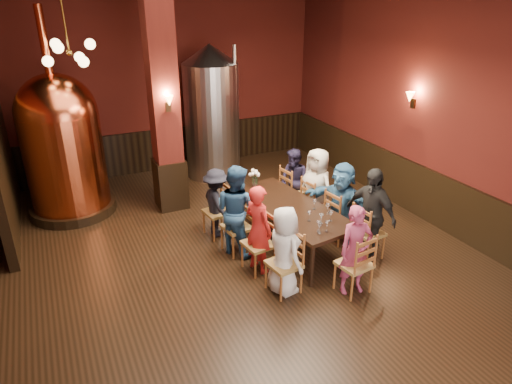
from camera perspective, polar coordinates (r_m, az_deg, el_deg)
name	(u,v)px	position (r m, az deg, el deg)	size (l,w,h in m)	color
room	(238,134)	(6.31, -2.31, 7.25)	(10.00, 10.02, 4.50)	black
wainscot_right	(434,198)	(9.15, 21.34, -0.69)	(0.08, 9.90, 1.00)	black
wainscot_back	(158,150)	(11.36, -12.11, 5.19)	(7.90, 0.08, 1.00)	black
column	(163,96)	(8.81, -11.51, 11.64)	(0.58, 0.58, 4.50)	#49140F
partition	(2,166)	(9.27, -29.19, 2.84)	(0.22, 3.50, 2.40)	black
pendant_cluster	(69,53)	(8.54, -22.31, 15.82)	(0.90, 0.90, 1.70)	#A57226
sconce_wall	(414,99)	(9.12, 19.10, 10.91)	(0.20, 0.20, 0.36)	black
sconce_column	(168,102)	(8.53, -10.96, 10.95)	(0.20, 0.20, 0.36)	black
dining_table	(290,210)	(7.67, 4.25, -2.20)	(1.31, 2.51, 0.75)	black
chair_0	(284,264)	(6.64, 3.50, -8.95)	(0.46, 0.46, 0.92)	brown
person_0	(284,251)	(6.53, 3.55, -7.37)	(0.66, 0.43, 1.35)	silver
chair_1	(258,244)	(7.11, 0.29, -6.49)	(0.46, 0.46, 0.92)	brown
person_1	(258,229)	(6.98, 0.29, -4.66)	(0.52, 0.34, 1.44)	red
chair_2	(237,227)	(7.60, -2.45, -4.36)	(0.46, 0.46, 0.92)	brown
person_2	(236,210)	(7.46, -2.49, -2.26)	(0.75, 0.37, 1.54)	navy
chair_3	(217,212)	(8.12, -4.87, -2.46)	(0.46, 0.46, 0.92)	brown
person_3	(217,203)	(8.04, -4.91, -1.38)	(0.81, 0.47, 1.26)	black
chair_4	(368,232)	(7.65, 13.87, -4.92)	(0.46, 0.46, 0.92)	brown
person_4	(370,214)	(7.50, 14.11, -2.72)	(0.92, 0.38, 1.58)	black
chair_5	(340,217)	(8.05, 10.47, -3.03)	(0.46, 0.46, 0.92)	brown
person_5	(341,203)	(7.94, 10.61, -1.34)	(1.34, 0.43, 1.45)	#306392
chair_6	(316,203)	(8.49, 7.46, -1.35)	(0.46, 0.46, 0.92)	brown
person_6	(316,188)	(8.37, 7.56, 0.45)	(0.73, 0.48, 1.50)	beige
chair_7	(294,191)	(8.96, 4.72, 0.19)	(0.46, 0.46, 0.92)	brown
person_7	(294,182)	(8.88, 4.76, 1.29)	(0.63, 0.31, 1.30)	#1D1A34
chair_8	(354,264)	(6.78, 12.17, -8.76)	(0.46, 0.46, 0.92)	brown
person_8	(356,251)	(6.67, 12.33, -7.16)	(0.50, 0.33, 1.36)	#9C3456
copper_kettle	(63,144)	(9.35, -23.03, 5.52)	(1.87, 1.87, 3.85)	black
steel_vessel	(212,112)	(10.56, -5.54, 9.86)	(1.47, 1.47, 3.00)	#B2B2B7
rose_vase	(255,176)	(8.27, -0.14, 2.07)	(0.20, 0.20, 0.34)	white
wine_glass_0	(321,219)	(7.10, 8.19, -3.36)	(0.07, 0.07, 0.17)	white
wine_glass_1	(328,209)	(7.44, 8.96, -2.08)	(0.07, 0.07, 0.17)	white
wine_glass_2	(319,226)	(6.88, 7.84, -4.29)	(0.07, 0.07, 0.17)	white
wine_glass_3	(330,216)	(7.21, 9.29, -3.00)	(0.07, 0.07, 0.17)	white
wine_glass_4	(309,216)	(7.16, 6.67, -3.03)	(0.07, 0.07, 0.17)	white
wine_glass_5	(327,227)	(6.89, 8.86, -4.29)	(0.07, 0.07, 0.17)	white
wine_glass_6	(314,204)	(7.55, 7.31, -1.55)	(0.07, 0.07, 0.17)	white
wine_glass_7	(260,192)	(7.95, 0.55, 0.01)	(0.07, 0.07, 0.17)	white
wine_glass_8	(320,228)	(6.83, 7.95, -4.51)	(0.07, 0.07, 0.17)	white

